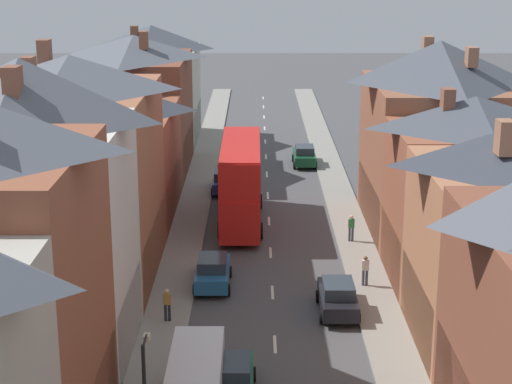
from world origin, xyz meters
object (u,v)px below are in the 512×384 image
car_near_blue (223,181)px  car_near_silver (210,271)px  pedestrian_far_right (349,227)px  delivery_van (194,382)px  double_decker_bus_lead (238,181)px  pedestrian_far_left (363,269)px  car_mid_black (302,155)px  car_parked_left_a (335,297)px  pedestrian_mid_right (165,303)px  car_parked_right_a (229,378)px

car_near_blue → car_near_silver: size_ratio=0.97×
car_near_blue → pedestrian_far_right: bearing=-54.7°
car_near_blue → delivery_van: size_ratio=0.76×
double_decker_bus_lead → pedestrian_far_left: double_decker_bus_lead is taller
car_mid_black → pedestrian_far_left: bearing=-86.3°
car_parked_left_a → car_mid_black: bearing=90.0°
car_near_silver → car_mid_black: bearing=76.6°
pedestrian_mid_right → pedestrian_far_left: (9.82, 4.42, 0.00)m
double_decker_bus_lead → pedestrian_mid_right: double_decker_bus_lead is taller
double_decker_bus_lead → pedestrian_far_right: 7.88m
car_near_silver → delivery_van: 12.72m
car_near_silver → car_parked_left_a: size_ratio=1.00×
double_decker_bus_lead → delivery_van: (-1.29, -23.41, -1.48)m
car_parked_left_a → delivery_van: 11.22m
car_near_silver → pedestrian_far_right: pedestrian_far_right is taller
pedestrian_mid_right → pedestrian_far_left: size_ratio=1.00×
car_near_blue → car_parked_right_a: (1.30, -29.58, -0.00)m
double_decker_bus_lead → car_near_blue: size_ratio=2.74×
car_near_silver → pedestrian_far_left: (7.91, -0.17, 0.19)m
delivery_van → car_near_blue: bearing=90.0°
car_parked_right_a → pedestrian_mid_right: (-3.20, 6.88, 0.21)m
pedestrian_far_left → double_decker_bus_lead: bearing=121.4°
double_decker_bus_lead → car_near_silver: bearing=-96.9°
car_mid_black → car_parked_left_a: bearing=-90.0°
car_parked_right_a → car_parked_left_a: bearing=58.8°
pedestrian_mid_right → pedestrian_far_left: 10.77m
car_near_blue → pedestrian_far_left: (7.91, -18.28, 0.21)m
pedestrian_far_right → car_mid_black: bearing=95.2°
pedestrian_mid_right → pedestrian_far_left: same height
car_parked_left_a → delivery_van: delivery_van is taller
car_parked_right_a → pedestrian_far_right: (6.65, 18.34, 0.21)m
car_near_silver → delivery_van: delivery_van is taller
car_mid_black → pedestrian_far_right: pedestrian_far_right is taller
double_decker_bus_lead → pedestrian_far_right: size_ratio=6.71×
car_near_silver → pedestrian_mid_right: bearing=-112.5°
car_parked_left_a → car_parked_right_a: 9.47m
car_near_blue → delivery_van: delivery_van is taller
pedestrian_mid_right → pedestrian_far_right: bearing=49.3°
pedestrian_far_left → delivery_van: bearing=-122.2°
car_near_silver → pedestrian_far_right: bearing=40.9°
delivery_van → car_parked_left_a: bearing=56.4°
double_decker_bus_lead → car_parked_right_a: bearing=-90.0°
car_near_blue → delivery_van: (-0.00, -30.82, 0.52)m
car_mid_black → pedestrian_far_right: size_ratio=2.51×
car_parked_left_a → pedestrian_mid_right: 8.20m
double_decker_bus_lead → car_parked_left_a: bearing=-70.8°
car_mid_black → pedestrian_far_left: size_ratio=2.51×
delivery_van → car_near_silver: bearing=90.0°
car_mid_black → car_near_silver: bearing=-103.4°
pedestrian_mid_right → pedestrian_far_right: 15.11m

